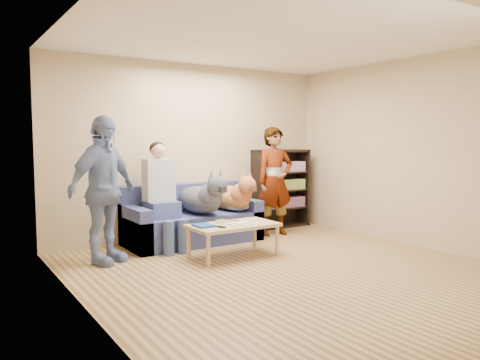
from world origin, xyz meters
TOP-DOWN VIEW (x-y plane):
  - ground at (0.00, 0.00)m, footprint 5.00×5.00m
  - ceiling at (0.00, 0.00)m, footprint 5.00×5.00m
  - wall_back at (0.00, 2.50)m, footprint 4.50×0.00m
  - wall_left at (-2.25, 0.00)m, footprint 0.00×5.00m
  - wall_right at (2.25, 0.00)m, footprint 0.00×5.00m
  - blanket at (0.42, 1.89)m, footprint 0.39×0.33m
  - person_standing_right at (1.06, 1.85)m, footprint 0.65×0.47m
  - person_standing_left at (-1.65, 1.64)m, footprint 1.11×0.89m
  - held_controller at (0.86, 1.65)m, footprint 0.06×0.12m
  - notebook_blue at (-0.60, 1.09)m, footprint 0.20×0.26m
  - papers at (-0.15, 0.94)m, footprint 0.26×0.20m
  - magazine at (-0.12, 0.96)m, footprint 0.22×0.17m
  - camera_silver at (-0.32, 1.16)m, footprint 0.11×0.06m
  - controller_a at (0.08, 1.14)m, footprint 0.04×0.13m
  - controller_b at (0.16, 1.06)m, footprint 0.09×0.06m
  - headphone_cup_a at (-0.00, 1.02)m, footprint 0.07×0.07m
  - headphone_cup_b at (-0.00, 1.10)m, footprint 0.07×0.07m
  - pen_orange at (-0.22, 0.88)m, footprint 0.13×0.06m
  - pen_black at (-0.08, 1.22)m, footprint 0.13×0.08m
  - wallet at (-0.45, 0.92)m, footprint 0.07×0.12m
  - sofa at (-0.25, 2.10)m, footprint 1.90×0.85m
  - person_seated at (-0.75, 1.97)m, footprint 0.40×0.73m
  - dog_gray at (-0.17, 1.90)m, footprint 0.45×1.27m
  - dog_tan at (0.37, 1.95)m, footprint 0.42×1.17m
  - coffee_table at (-0.20, 1.04)m, footprint 1.10×0.60m
  - bookshelf at (1.55, 2.33)m, footprint 1.00×0.34m

SIDE VIEW (x-z plane):
  - ground at x=0.00m, z-range 0.00..0.00m
  - sofa at x=-0.25m, z-range -0.13..0.69m
  - coffee_table at x=-0.20m, z-range 0.16..0.58m
  - pen_orange at x=-0.22m, z-range 0.42..0.43m
  - pen_black at x=-0.08m, z-range 0.42..0.43m
  - papers at x=-0.15m, z-range 0.42..0.43m
  - wallet at x=-0.45m, z-range 0.42..0.43m
  - headphone_cup_a at x=0.00m, z-range 0.42..0.44m
  - headphone_cup_b at x=0.00m, z-range 0.42..0.44m
  - notebook_blue at x=-0.60m, z-range 0.42..0.45m
  - controller_a at x=0.08m, z-range 0.42..0.45m
  - controller_b at x=0.16m, z-range 0.42..0.45m
  - magazine at x=-0.12m, z-range 0.43..0.45m
  - camera_silver at x=-0.32m, z-range 0.42..0.47m
  - blanket at x=0.42m, z-range 0.43..0.56m
  - dog_tan at x=0.37m, z-range 0.34..0.94m
  - dog_gray at x=-0.17m, z-range 0.33..0.98m
  - bookshelf at x=1.55m, z-range 0.03..1.33m
  - person_seated at x=-0.75m, z-range 0.04..1.51m
  - person_standing_right at x=1.06m, z-range 0.00..1.66m
  - person_standing_left at x=-1.65m, z-range 0.00..1.76m
  - held_controller at x=0.86m, z-range 0.97..1.00m
  - wall_back at x=0.00m, z-range -0.95..3.55m
  - wall_left at x=-2.25m, z-range -1.20..3.80m
  - wall_right at x=2.25m, z-range -1.20..3.80m
  - ceiling at x=0.00m, z-range 2.60..2.60m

